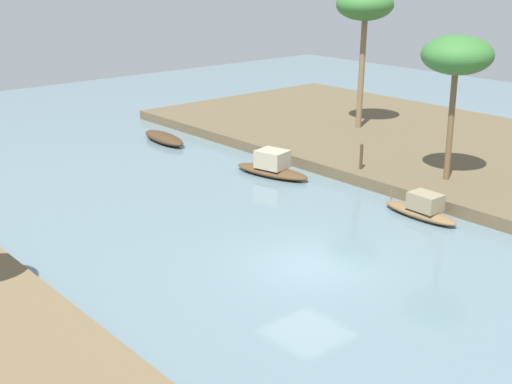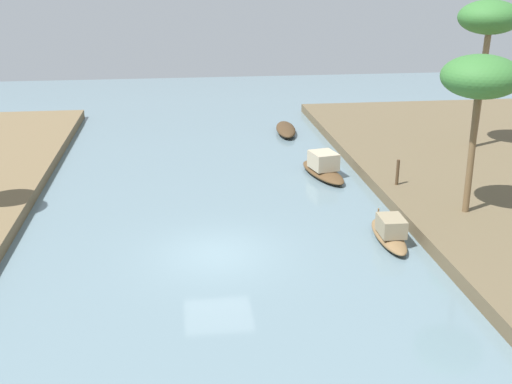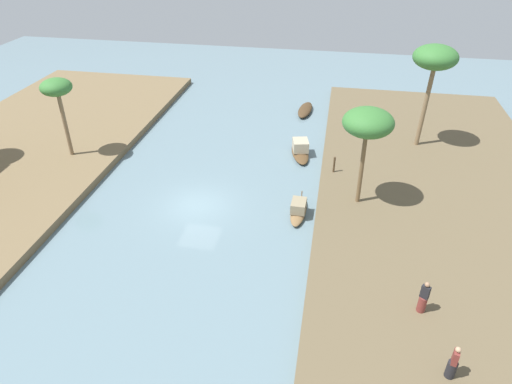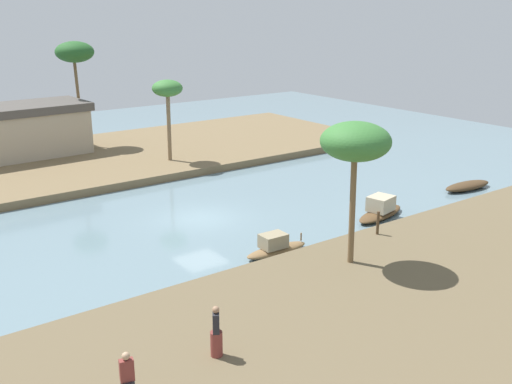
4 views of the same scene
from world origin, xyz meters
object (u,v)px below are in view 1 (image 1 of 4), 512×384
sampan_upstream_small (272,167)px  palm_tree_left_far (365,7)px  sampan_with_tall_canopy (422,209)px  mooring_post (361,157)px  sampan_foreground (164,138)px  palm_tree_left_near (457,56)px

sampan_upstream_small → palm_tree_left_far: palm_tree_left_far is taller
sampan_upstream_small → sampan_with_tall_canopy: size_ratio=1.22×
sampan_upstream_small → mooring_post: size_ratio=3.53×
sampan_with_tall_canopy → sampan_foreground: sampan_with_tall_canopy is taller
sampan_upstream_small → mooring_post: bearing=-152.2°
sampan_upstream_small → palm_tree_left_far: 11.40m
sampan_upstream_small → sampan_foreground: (8.49, 0.38, -0.19)m
sampan_with_tall_canopy → palm_tree_left_far: 14.83m
sampan_with_tall_canopy → palm_tree_left_near: palm_tree_left_near is taller
sampan_with_tall_canopy → sampan_foreground: size_ratio=0.87×
sampan_with_tall_canopy → sampan_foreground: 16.45m
sampan_foreground → palm_tree_left_near: palm_tree_left_near is taller
sampan_upstream_small → sampan_with_tall_canopy: sampan_upstream_small is taller
palm_tree_left_near → palm_tree_left_far: 10.22m
sampan_upstream_small → mooring_post: (-3.12, -2.63, 0.66)m
sampan_upstream_small → sampan_foreground: bearing=-9.8°
sampan_with_tall_canopy → mooring_post: mooring_post is taller
sampan_upstream_small → sampan_foreground: size_ratio=1.06×
sampan_upstream_small → sampan_foreground: sampan_upstream_small is taller
mooring_post → palm_tree_left_far: bearing=-48.4°
sampan_upstream_small → sampan_with_tall_canopy: (-7.93, -0.70, -0.06)m
sampan_foreground → mooring_post: size_ratio=3.34×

